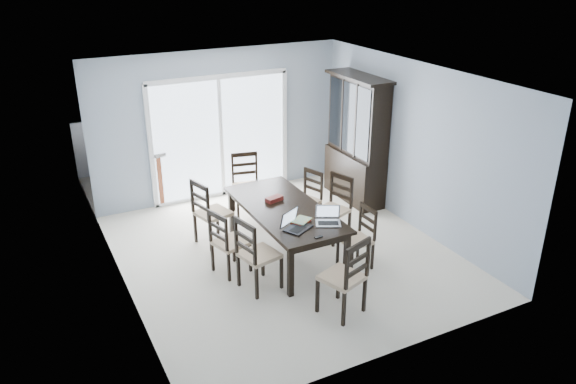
# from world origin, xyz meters

# --- Properties ---
(floor) EXTENTS (5.00, 5.00, 0.00)m
(floor) POSITION_xyz_m (0.00, 0.00, 0.00)
(floor) COLOR #EEE6CC
(floor) RESTS_ON ground
(ceiling) EXTENTS (5.00, 5.00, 0.00)m
(ceiling) POSITION_xyz_m (0.00, 0.00, 2.60)
(ceiling) COLOR white
(ceiling) RESTS_ON back_wall
(back_wall) EXTENTS (4.50, 0.02, 2.60)m
(back_wall) POSITION_xyz_m (0.00, 2.50, 1.30)
(back_wall) COLOR #909DAC
(back_wall) RESTS_ON floor
(wall_left) EXTENTS (0.02, 5.00, 2.60)m
(wall_left) POSITION_xyz_m (-2.25, 0.00, 1.30)
(wall_left) COLOR #909DAC
(wall_left) RESTS_ON floor
(wall_right) EXTENTS (0.02, 5.00, 2.60)m
(wall_right) POSITION_xyz_m (2.25, 0.00, 1.30)
(wall_right) COLOR #909DAC
(wall_right) RESTS_ON floor
(balcony) EXTENTS (4.50, 2.00, 0.10)m
(balcony) POSITION_xyz_m (0.00, 3.50, -0.05)
(balcony) COLOR gray
(balcony) RESTS_ON ground
(railing) EXTENTS (4.50, 0.06, 1.10)m
(railing) POSITION_xyz_m (0.00, 4.50, 0.55)
(railing) COLOR #99999E
(railing) RESTS_ON balcony
(dining_table) EXTENTS (1.00, 2.20, 0.75)m
(dining_table) POSITION_xyz_m (0.00, 0.00, 0.67)
(dining_table) COLOR black
(dining_table) RESTS_ON floor
(china_hutch) EXTENTS (0.50, 1.38, 2.20)m
(china_hutch) POSITION_xyz_m (2.02, 1.25, 1.07)
(china_hutch) COLOR black
(china_hutch) RESTS_ON floor
(sliding_door) EXTENTS (2.52, 0.05, 2.18)m
(sliding_door) POSITION_xyz_m (0.00, 2.48, 1.09)
(sliding_door) COLOR silver
(sliding_door) RESTS_ON floor
(chair_left_near) EXTENTS (0.54, 0.53, 1.18)m
(chair_left_near) POSITION_xyz_m (-0.78, -0.65, 0.62)
(chair_left_near) COLOR black
(chair_left_near) RESTS_ON floor
(chair_left_mid) EXTENTS (0.51, 0.51, 1.08)m
(chair_left_mid) POSITION_xyz_m (-0.95, -0.11, 0.57)
(chair_left_mid) COLOR black
(chair_left_mid) RESTS_ON floor
(chair_left_far) EXTENTS (0.56, 0.55, 1.20)m
(chair_left_far) POSITION_xyz_m (-0.88, 0.78, 0.63)
(chair_left_far) COLOR black
(chair_left_far) RESTS_ON floor
(chair_right_near) EXTENTS (0.40, 0.39, 1.02)m
(chair_right_near) POSITION_xyz_m (0.80, -0.76, 0.54)
(chair_right_near) COLOR black
(chair_right_near) RESTS_ON floor
(chair_right_mid) EXTENTS (0.56, 0.55, 1.14)m
(chair_right_mid) POSITION_xyz_m (0.96, 0.15, 0.60)
(chair_right_mid) COLOR black
(chair_right_mid) RESTS_ON floor
(chair_right_far) EXTENTS (0.51, 0.50, 1.04)m
(chair_right_far) POSITION_xyz_m (0.79, 0.71, 0.55)
(chair_right_far) COLOR black
(chair_right_far) RESTS_ON floor
(chair_end_near) EXTENTS (0.58, 0.59, 1.19)m
(chair_end_near) POSITION_xyz_m (0.00, -1.68, 0.63)
(chair_end_near) COLOR black
(chair_end_near) RESTS_ON floor
(chair_end_far) EXTENTS (0.53, 0.54, 1.19)m
(chair_end_far) POSITION_xyz_m (0.08, 1.59, 0.63)
(chair_end_far) COLOR black
(chair_end_far) RESTS_ON floor
(laptop_dark) EXTENTS (0.43, 0.38, 0.24)m
(laptop_dark) POSITION_xyz_m (-0.14, -0.68, 0.81)
(laptop_dark) COLOR black
(laptop_dark) RESTS_ON dining_table
(laptop_silver) EXTENTS (0.40, 0.36, 0.23)m
(laptop_silver) POSITION_xyz_m (0.28, -0.73, 0.81)
(laptop_silver) COLOR #B5B5B7
(laptop_silver) RESTS_ON dining_table
(book_stack) EXTENTS (0.32, 0.30, 0.04)m
(book_stack) POSITION_xyz_m (-0.02, -0.53, 0.77)
(book_stack) COLOR maroon
(book_stack) RESTS_ON dining_table
(cell_phone) EXTENTS (0.11, 0.07, 0.01)m
(cell_phone) POSITION_xyz_m (-0.02, -1.00, 0.76)
(cell_phone) COLOR black
(cell_phone) RESTS_ON dining_table
(game_box) EXTENTS (0.28, 0.19, 0.06)m
(game_box) POSITION_xyz_m (-0.03, 0.27, 0.78)
(game_box) COLOR #541012
(game_box) RESTS_ON dining_table
(hot_tub) EXTENTS (2.20, 2.06, 0.95)m
(hot_tub) POSITION_xyz_m (-0.51, 3.45, 0.48)
(hot_tub) COLOR brown
(hot_tub) RESTS_ON balcony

